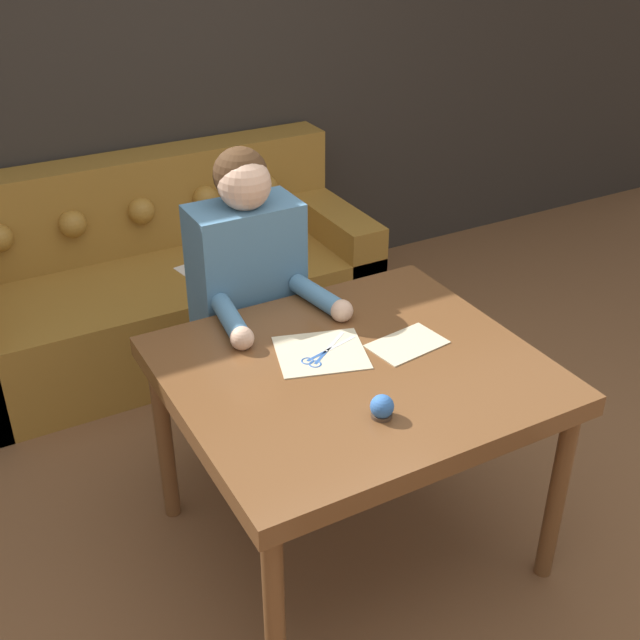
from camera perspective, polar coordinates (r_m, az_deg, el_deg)
name	(u,v)px	position (r m, az deg, el deg)	size (l,w,h in m)	color
ground_plane	(355,555)	(2.99, 2.50, -16.38)	(16.00, 16.00, 0.00)	brown
wall_back	(130,65)	(4.14, -13.35, 17.22)	(8.00, 0.06, 2.60)	#2D2823
dining_table	(354,385)	(2.60, 2.41, -4.65)	(1.15, 1.02, 0.77)	brown
couch	(158,287)	(4.06, -11.45, 2.31)	(2.07, 0.86, 0.91)	olive
person	(250,315)	(3.07, -5.02, 0.39)	(0.46, 0.56, 1.31)	#33281E
pattern_paper_main	(321,353)	(2.61, 0.06, -2.33)	(0.35, 0.33, 0.00)	beige
pattern_paper_offcut	(407,344)	(2.67, 6.22, -1.71)	(0.27, 0.19, 0.00)	beige
scissors	(321,355)	(2.60, 0.09, -2.54)	(0.23, 0.15, 0.01)	silver
pin_cushion	(382,407)	(2.32, 4.43, -6.21)	(0.07, 0.07, 0.07)	#4C3828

